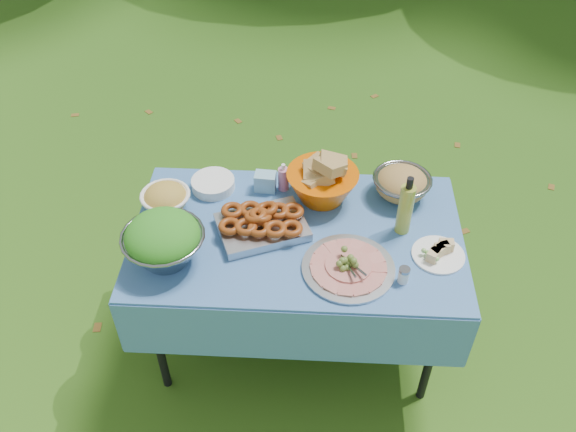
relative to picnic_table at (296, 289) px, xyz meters
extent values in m
plane|color=#103409|center=(0.00, 0.00, -0.38)|extent=(80.00, 80.00, 0.00)
cube|color=#79A7E9|center=(0.00, 0.00, 0.00)|extent=(1.46, 0.86, 0.76)
cylinder|color=white|center=(-0.42, 0.29, 0.41)|extent=(0.25, 0.25, 0.05)
cube|color=#88C2DC|center=(-0.16, 0.30, 0.43)|extent=(0.10, 0.08, 0.09)
cylinder|color=pink|center=(-0.08, 0.30, 0.45)|extent=(0.06, 0.06, 0.15)
cube|color=#AAABAF|center=(-0.16, 0.01, 0.43)|extent=(0.45, 0.39, 0.09)
cylinder|color=#B1B4B8|center=(0.22, -0.20, 0.43)|extent=(0.44, 0.44, 0.09)
cylinder|color=#9CA834|center=(0.46, 0.05, 0.53)|extent=(0.08, 0.08, 0.30)
cylinder|color=white|center=(0.61, -0.10, 0.41)|extent=(0.25, 0.25, 0.06)
cylinder|color=white|center=(0.44, -0.26, 0.42)|extent=(0.05, 0.05, 0.07)
camera|label=1|loc=(0.06, -1.92, 2.28)|focal=38.00mm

